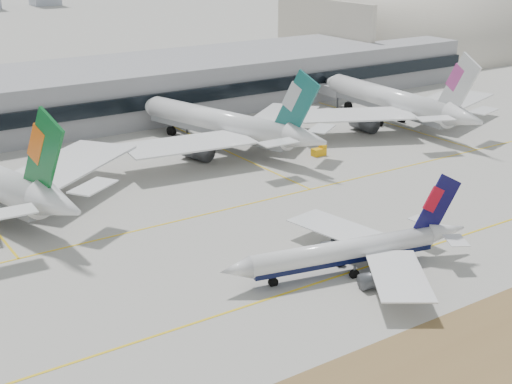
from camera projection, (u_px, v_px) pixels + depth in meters
ground at (313, 267)px, 117.27m from camera, size 3000.00×3000.00×0.00m
taxiing_airliner at (352, 251)px, 114.59m from camera, size 43.92×37.65×14.87m
widebody_cathay at (225, 125)px, 179.05m from camera, size 63.65×63.58×23.48m
widebody_china_air at (394, 103)px, 201.75m from camera, size 68.48×67.09×24.45m
terminal at (67, 97)px, 204.42m from camera, size 280.00×43.10×15.00m
hangar at (403, 62)px, 303.35m from camera, size 91.00×60.00×60.00m
gse_c at (319, 151)px, 175.57m from camera, size 3.55×2.00×2.60m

